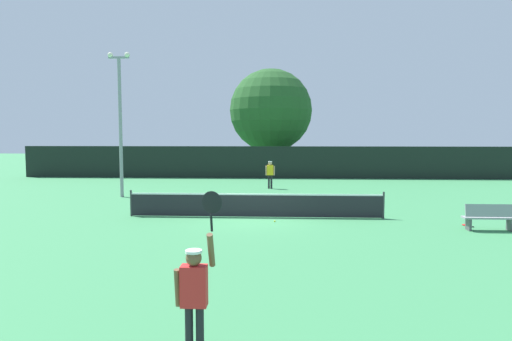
{
  "coord_description": "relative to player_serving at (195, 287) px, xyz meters",
  "views": [
    {
      "loc": [
        0.95,
        -17.66,
        3.31
      ],
      "look_at": [
        -0.08,
        2.06,
        1.73
      ],
      "focal_mm": 31.09,
      "sensor_mm": 36.0,
      "label": 1
    }
  ],
  "objects": [
    {
      "name": "light_pole",
      "position": [
        -7.21,
        16.95,
        3.28
      ],
      "size": [
        1.18,
        0.28,
        7.64
      ],
      "color": "gray",
      "rests_on": "ground"
    },
    {
      "name": "tennis_net",
      "position": [
        0.27,
        11.42,
        -0.58
      ],
      "size": [
        10.28,
        0.08,
        1.07
      ],
      "color": "#232328",
      "rests_on": "ground"
    },
    {
      "name": "parked_car_near",
      "position": [
        1.71,
        33.77,
        -0.32
      ],
      "size": [
        2.39,
        4.4,
        1.69
      ],
      "rotation": [
        0.0,
        0.0,
        0.12
      ],
      "color": "black",
      "rests_on": "ground"
    },
    {
      "name": "courtside_bench",
      "position": [
        8.52,
        9.29,
        -0.61
      ],
      "size": [
        1.8,
        0.44,
        0.95
      ],
      "color": "gray",
      "rests_on": "ground"
    },
    {
      "name": "player_serving",
      "position": [
        0.0,
        0.0,
        0.0
      ],
      "size": [
        0.68,
        0.39,
        2.5
      ],
      "color": "red",
      "rests_on": "ground"
    },
    {
      "name": "large_tree",
      "position": [
        0.45,
        33.5,
        4.41
      ],
      "size": [
        7.33,
        7.33,
        9.18
      ],
      "color": "brown",
      "rests_on": "ground"
    },
    {
      "name": "player_receiving",
      "position": [
        0.67,
        21.07,
        -0.05
      ],
      "size": [
        0.57,
        0.25,
        1.7
      ],
      "rotation": [
        0.0,
        0.0,
        3.14
      ],
      "color": "yellow",
      "rests_on": "ground"
    },
    {
      "name": "ground_plane",
      "position": [
        0.27,
        11.42,
        -1.09
      ],
      "size": [
        120.0,
        120.0,
        0.0
      ],
      "primitive_type": "plane",
      "color": "#387F4C"
    },
    {
      "name": "perimeter_fence",
      "position": [
        0.27,
        27.77,
        0.13
      ],
      "size": [
        38.2,
        0.12,
        2.46
      ],
      "primitive_type": "cube",
      "color": "black",
      "rests_on": "ground"
    },
    {
      "name": "spare_racket",
      "position": [
        8.09,
        10.15,
        -1.07
      ],
      "size": [
        0.28,
        0.52,
        0.04
      ],
      "color": "black",
      "rests_on": "ground"
    },
    {
      "name": "tennis_ball",
      "position": [
        1.06,
        10.46,
        -1.06
      ],
      "size": [
        0.07,
        0.07,
        0.07
      ],
      "primitive_type": "sphere",
      "color": "#CCE033",
      "rests_on": "ground"
    }
  ]
}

